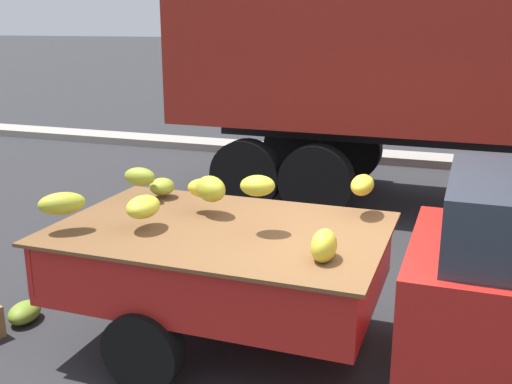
{
  "coord_description": "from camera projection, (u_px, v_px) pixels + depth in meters",
  "views": [
    {
      "loc": [
        0.8,
        -4.5,
        2.74
      ],
      "look_at": [
        -0.85,
        0.07,
        1.38
      ],
      "focal_mm": 42.59,
      "sensor_mm": 36.0,
      "label": 1
    }
  ],
  "objects": [
    {
      "name": "fallen_banana_bunch_near_tailgate",
      "position": [
        24.0,
        312.0,
        5.75
      ],
      "size": [
        0.34,
        0.44,
        0.18
      ],
      "primitive_type": "ellipsoid",
      "rotation": [
        0.0,
        0.0,
        4.92
      ],
      "color": "olive",
      "rests_on": "ground"
    },
    {
      "name": "ground",
      "position": [
        348.0,
        362.0,
        5.07
      ],
      "size": [
        220.0,
        220.0,
        0.0
      ],
      "primitive_type": "plane",
      "color": "#28282B"
    },
    {
      "name": "pickup_truck",
      "position": [
        459.0,
        281.0,
        4.53
      ],
      "size": [
        4.87,
        1.87,
        1.7
      ],
      "rotation": [
        0.0,
        0.0,
        0.0
      ],
      "color": "#B21E19",
      "rests_on": "ground"
    },
    {
      "name": "curb_strip",
      "position": [
        427.0,
        160.0,
        12.19
      ],
      "size": [
        80.0,
        0.8,
        0.16
      ],
      "primitive_type": "cube",
      "color": "gray",
      "rests_on": "ground"
    }
  ]
}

